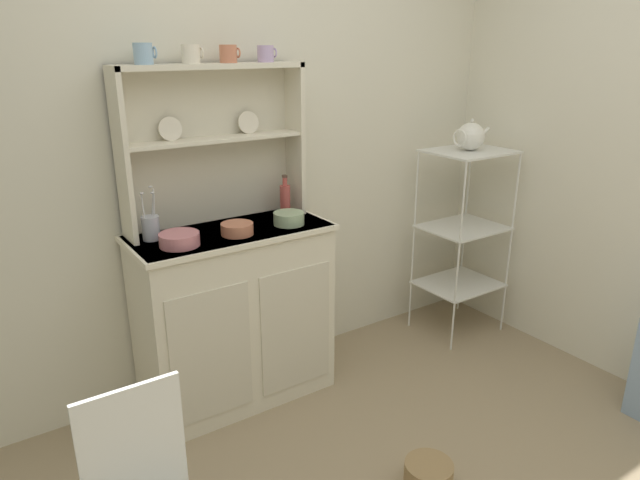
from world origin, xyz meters
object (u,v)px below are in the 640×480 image
hutch_cabinet (235,314)px  hutch_shelf_unit (211,134)px  bakers_rack (464,221)px  utensil_jar (151,227)px  jam_bottle (285,199)px  cup_sky_0 (144,54)px  porcelain_teapot (471,136)px  bowl_mixing_large (179,239)px  floor_basket (428,477)px

hutch_cabinet → hutch_shelf_unit: bearing=90.0°
bakers_rack → utensil_jar: bearing=174.2°
jam_bottle → cup_sky_0: bearing=176.9°
cup_sky_0 → porcelain_teapot: 1.88m
bowl_mixing_large → jam_bottle: size_ratio=0.85×
utensil_jar → hutch_cabinet: bearing=-12.4°
hutch_shelf_unit → bowl_mixing_large: bearing=-139.9°
cup_sky_0 → porcelain_teapot: (1.81, -0.23, -0.47)m
porcelain_teapot → jam_bottle: bearing=170.3°
bowl_mixing_large → porcelain_teapot: porcelain_teapot is taller
floor_basket → bowl_mixing_large: size_ratio=1.14×
hutch_cabinet → jam_bottle: (0.36, 0.09, 0.53)m
cup_sky_0 → utensil_jar: size_ratio=0.38×
jam_bottle → utensil_jar: bearing=-179.3°
hutch_shelf_unit → floor_basket: size_ratio=4.47×
jam_bottle → utensil_jar: (-0.71, -0.01, -0.03)m
hutch_cabinet → jam_bottle: jam_bottle is taller
hutch_shelf_unit → cup_sky_0: (-0.30, -0.04, 0.37)m
bakers_rack → utensil_jar: 1.89m
cup_sky_0 → jam_bottle: cup_sky_0 is taller
porcelain_teapot → utensil_jar: bearing=174.2°
floor_basket → porcelain_teapot: (1.17, 0.95, 1.18)m
hutch_cabinet → floor_basket: bearing=-72.2°
bakers_rack → jam_bottle: size_ratio=5.57×
floor_basket → utensil_jar: size_ratio=0.82×
bakers_rack → bowl_mixing_large: bearing=178.8°
jam_bottle → porcelain_teapot: porcelain_teapot is taller
bowl_mixing_large → jam_bottle: 0.66m
porcelain_teapot → hutch_cabinet: bearing=175.8°
hutch_shelf_unit → utensil_jar: (-0.36, -0.09, -0.38)m
hutch_shelf_unit → cup_sky_0: 0.48m
jam_bottle → porcelain_teapot: bearing=-9.7°
floor_basket → porcelain_teapot: 1.91m
hutch_shelf_unit → porcelain_teapot: bearing=-10.3°
hutch_shelf_unit → utensil_jar: 0.53m
utensil_jar → bakers_rack: bearing=-5.8°
bakers_rack → jam_bottle: bakers_rack is taller
cup_sky_0 → hutch_shelf_unit: bearing=7.9°
floor_basket → jam_bottle: 1.48m
hutch_shelf_unit → bowl_mixing_large: size_ratio=5.08×
jam_bottle → hutch_cabinet: bearing=-166.4°
bowl_mixing_large → floor_basket: bearing=-57.8°
bowl_mixing_large → utensil_jar: utensil_jar is taller
bakers_rack → jam_bottle: 1.20m
porcelain_teapot → bowl_mixing_large: bearing=178.8°
hutch_shelf_unit → bowl_mixing_large: hutch_shelf_unit is taller
bakers_rack → bowl_mixing_large: size_ratio=6.57×
hutch_shelf_unit → jam_bottle: 0.51m
hutch_cabinet → porcelain_teapot: size_ratio=3.83×
cup_sky_0 → porcelain_teapot: size_ratio=0.37×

